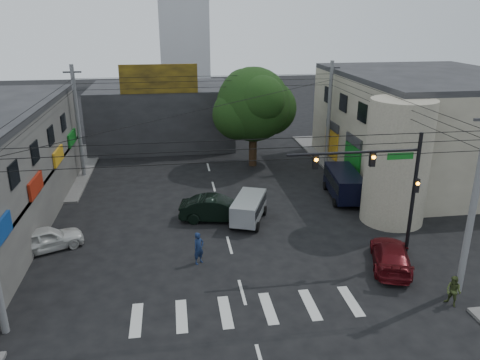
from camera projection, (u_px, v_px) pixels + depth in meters
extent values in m
plane|color=black|center=(234.00, 262.00, 25.71)|extent=(160.00, 160.00, 0.00)
cube|color=#514F4C|center=(394.00, 155.00, 44.93)|extent=(16.00, 16.00, 0.15)
cube|color=gray|center=(427.00, 127.00, 38.95)|extent=(14.00, 18.00, 8.00)
cylinder|color=gray|center=(397.00, 162.00, 29.60)|extent=(4.00, 4.00, 8.00)
cube|color=#232326|center=(162.00, 115.00, 48.38)|extent=(14.00, 10.00, 6.00)
cube|color=olive|center=(159.00, 79.00, 42.37)|extent=(7.00, 0.30, 2.60)
cylinder|color=black|center=(253.00, 142.00, 41.36)|extent=(0.70, 0.70, 4.40)
sphere|color=black|center=(253.00, 104.00, 40.25)|extent=(6.40, 6.40, 6.40)
cylinder|color=black|center=(413.00, 198.00, 24.87)|extent=(0.20, 0.20, 7.20)
cylinder|color=black|center=(354.00, 152.00, 23.48)|extent=(7.00, 0.14, 0.14)
cube|color=black|center=(372.00, 159.00, 23.76)|extent=(0.28, 0.22, 0.75)
cube|color=black|center=(315.00, 162.00, 23.34)|extent=(0.28, 0.22, 0.75)
sphere|color=orange|center=(374.00, 157.00, 23.58)|extent=(0.20, 0.20, 0.20)
sphere|color=orange|center=(316.00, 160.00, 23.16)|extent=(0.20, 0.20, 0.20)
cube|color=#0E6218|center=(400.00, 156.00, 23.93)|extent=(1.40, 0.06, 0.35)
cylinder|color=#59595B|center=(473.00, 205.00, 21.41)|extent=(0.32, 0.32, 9.20)
cylinder|color=#59595B|center=(78.00, 123.00, 37.63)|extent=(0.32, 0.32, 9.20)
cylinder|color=#59595B|center=(329.00, 115.00, 40.52)|extent=(0.32, 0.32, 9.20)
imported|color=black|center=(217.00, 209.00, 30.66)|extent=(3.37, 5.48, 1.61)
imported|color=silver|center=(46.00, 239.00, 26.77)|extent=(4.76, 5.39, 1.41)
imported|color=#4E0B10|center=(391.00, 255.00, 25.01)|extent=(4.87, 5.90, 1.36)
imported|color=#132142|center=(199.00, 248.00, 25.29)|extent=(1.08, 1.08, 1.82)
imported|color=#38441F|center=(453.00, 291.00, 21.64)|extent=(1.20, 1.18, 1.51)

